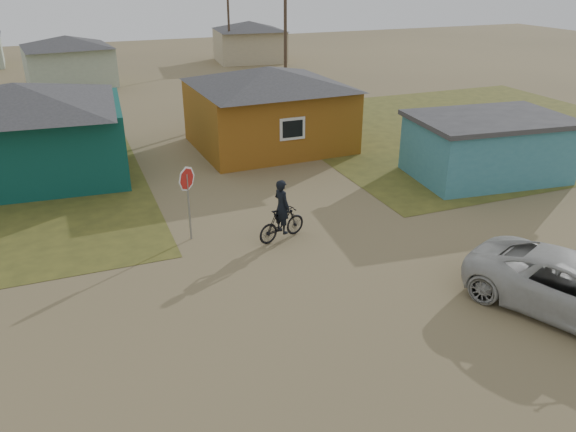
# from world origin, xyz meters

# --- Properties ---
(ground) EXTENTS (120.00, 120.00, 0.00)m
(ground) POSITION_xyz_m (0.00, 0.00, 0.00)
(ground) COLOR olive
(grass_ne) EXTENTS (20.00, 18.00, 0.00)m
(grass_ne) POSITION_xyz_m (14.00, 13.00, 0.01)
(grass_ne) COLOR brown
(grass_ne) RESTS_ON ground
(house_teal) EXTENTS (8.93, 7.08, 4.00)m
(house_teal) POSITION_xyz_m (-8.50, 13.50, 2.05)
(house_teal) COLOR #0B3C36
(house_teal) RESTS_ON ground
(house_yellow) EXTENTS (7.72, 6.76, 3.90)m
(house_yellow) POSITION_xyz_m (2.50, 14.00, 2.00)
(house_yellow) COLOR #8F5516
(house_yellow) RESTS_ON ground
(shed_turquoise) EXTENTS (6.71, 4.93, 2.60)m
(shed_turquoise) POSITION_xyz_m (9.50, 6.50, 1.31)
(shed_turquoise) COLOR teal
(shed_turquoise) RESTS_ON ground
(house_pale_west) EXTENTS (7.04, 6.15, 3.60)m
(house_pale_west) POSITION_xyz_m (-6.00, 34.00, 1.86)
(house_pale_west) COLOR #A9B79E
(house_pale_west) RESTS_ON ground
(house_beige_east) EXTENTS (6.95, 6.05, 3.60)m
(house_beige_east) POSITION_xyz_m (10.00, 40.00, 1.86)
(house_beige_east) COLOR tan
(house_beige_east) RESTS_ON ground
(utility_pole_near) EXTENTS (1.40, 0.20, 8.00)m
(utility_pole_near) POSITION_xyz_m (6.50, 22.00, 4.14)
(utility_pole_near) COLOR #47372A
(utility_pole_near) RESTS_ON ground
(utility_pole_far) EXTENTS (1.40, 0.20, 8.00)m
(utility_pole_far) POSITION_xyz_m (7.50, 38.00, 4.14)
(utility_pole_far) COLOR #47372A
(utility_pole_far) RESTS_ON ground
(stop_sign) EXTENTS (0.79, 0.32, 2.53)m
(stop_sign) POSITION_xyz_m (-3.45, 5.16, 1.85)
(stop_sign) COLOR gray
(stop_sign) RESTS_ON ground
(cyclist) EXTENTS (1.90, 1.05, 2.07)m
(cyclist) POSITION_xyz_m (-0.67, 4.05, 0.75)
(cyclist) COLOR black
(cyclist) RESTS_ON ground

